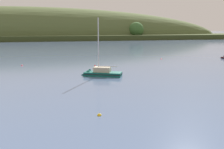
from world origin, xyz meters
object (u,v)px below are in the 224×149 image
object	(u,v)px
sailboat_midwater_white	(99,74)
mooring_buoy_off_fishing_boat	(99,116)
mooring_buoy_foreground	(22,66)
mooring_buoy_far_upstream	(161,59)
mooring_buoy_midchannel	(95,66)

from	to	relation	value
sailboat_midwater_white	mooring_buoy_off_fishing_boat	bearing A→B (deg)	104.23
mooring_buoy_foreground	mooring_buoy_far_upstream	bearing A→B (deg)	7.04
mooring_buoy_midchannel	mooring_buoy_off_fishing_boat	bearing A→B (deg)	-99.58
mooring_buoy_foreground	mooring_buoy_far_upstream	distance (m)	39.89
mooring_buoy_midchannel	mooring_buoy_off_fishing_boat	distance (m)	37.98
mooring_buoy_foreground	mooring_buoy_midchannel	distance (m)	18.18
sailboat_midwater_white	mooring_buoy_far_upstream	xyz separation A→B (m)	(23.73, 23.10, -0.25)
mooring_buoy_foreground	mooring_buoy_off_fishing_boat	xyz separation A→B (m)	(11.28, -41.99, 0.00)
mooring_buoy_midchannel	mooring_buoy_off_fishing_boat	world-z (taller)	mooring_buoy_midchannel
sailboat_midwater_white	mooring_buoy_off_fishing_boat	world-z (taller)	sailboat_midwater_white
mooring_buoy_foreground	mooring_buoy_far_upstream	size ratio (longest dim) A/B	1.11
mooring_buoy_foreground	mooring_buoy_off_fishing_boat	world-z (taller)	mooring_buoy_foreground
sailboat_midwater_white	mooring_buoy_foreground	size ratio (longest dim) A/B	18.99
sailboat_midwater_white	mooring_buoy_foreground	distance (m)	24.15
mooring_buoy_midchannel	mooring_buoy_off_fishing_boat	size ratio (longest dim) A/B	1.03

